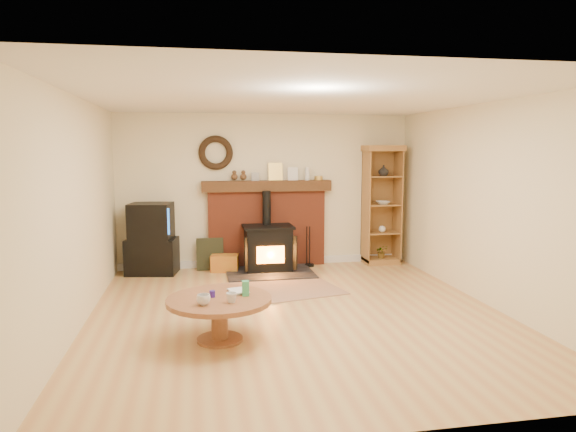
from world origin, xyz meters
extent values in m
plane|color=tan|center=(0.00, 0.00, 0.00)|extent=(5.50, 5.50, 0.00)
cube|color=beige|center=(0.00, 2.75, 1.30)|extent=(5.00, 0.02, 2.60)
cube|color=beige|center=(0.00, -2.75, 1.30)|extent=(5.00, 0.02, 2.60)
cube|color=beige|center=(-2.50, 0.00, 1.30)|extent=(0.02, 5.50, 2.60)
cube|color=beige|center=(2.50, 0.00, 1.30)|extent=(0.02, 5.50, 2.60)
cube|color=white|center=(0.00, 0.00, 2.60)|extent=(5.00, 5.50, 0.02)
cube|color=white|center=(0.00, 2.73, 0.06)|extent=(5.00, 0.04, 0.12)
torus|color=black|center=(-0.85, 2.69, 1.95)|extent=(0.57, 0.11, 0.57)
cube|color=#963D26|center=(0.00, 2.67, 0.65)|extent=(2.00, 0.15, 1.30)
cube|color=#392312|center=(0.00, 2.64, 1.39)|extent=(2.20, 0.22, 0.18)
cube|color=#999999|center=(-0.20, 2.65, 1.55)|extent=(0.13, 0.05, 0.14)
cube|color=gold|center=(0.15, 2.67, 1.63)|extent=(0.24, 0.06, 0.30)
cube|color=white|center=(0.45, 2.67, 1.59)|extent=(0.18, 0.05, 0.22)
cylinder|color=white|center=(0.70, 2.65, 1.59)|extent=(0.08, 0.08, 0.22)
cylinder|color=gold|center=(0.90, 2.65, 1.51)|extent=(0.14, 0.14, 0.07)
cube|color=black|center=(-0.03, 2.10, 0.01)|extent=(1.40, 1.00, 0.03)
cube|color=black|center=(-0.03, 2.30, 0.38)|extent=(0.74, 0.53, 0.69)
cube|color=black|center=(-0.03, 2.30, 0.74)|extent=(0.82, 0.58, 0.04)
cylinder|color=black|center=(-0.03, 2.45, 1.04)|extent=(0.14, 0.14, 0.56)
cube|color=orange|center=(-0.03, 2.02, 0.33)|extent=(0.45, 0.02, 0.28)
cube|color=black|center=(-0.37, 2.08, 0.35)|extent=(0.17, 0.24, 0.55)
cube|color=black|center=(0.31, 2.08, 0.35)|extent=(0.17, 0.24, 0.55)
cube|color=brown|center=(-0.12, 1.12, 0.01)|extent=(2.03, 1.60, 0.01)
cube|color=black|center=(-1.91, 2.47, 0.29)|extent=(0.87, 0.67, 0.57)
cube|color=black|center=(-1.91, 2.47, 0.86)|extent=(0.73, 0.65, 0.57)
cube|color=#1B55A8|center=(-1.86, 2.19, 0.89)|extent=(0.51, 0.10, 0.41)
cube|color=olive|center=(2.01, 2.53, 0.05)|extent=(0.60, 0.44, 0.10)
cube|color=olive|center=(2.01, 2.74, 1.01)|extent=(0.60, 0.02, 1.92)
cube|color=olive|center=(1.72, 2.53, 1.01)|extent=(0.02, 0.44, 1.92)
cube|color=olive|center=(2.31, 2.53, 1.01)|extent=(0.02, 0.44, 1.92)
cube|color=olive|center=(2.01, 2.53, 2.02)|extent=(0.66, 0.48, 0.10)
cube|color=olive|center=(2.01, 2.53, 0.55)|extent=(0.56, 0.40, 0.02)
cube|color=olive|center=(2.01, 2.53, 1.04)|extent=(0.56, 0.40, 0.02)
cube|color=olive|center=(2.01, 2.53, 1.54)|extent=(0.56, 0.40, 0.02)
imported|color=white|center=(2.01, 2.48, 1.64)|extent=(0.18, 0.18, 0.19)
imported|color=white|center=(2.01, 2.48, 1.08)|extent=(0.24, 0.24, 0.06)
sphere|color=white|center=(2.01, 2.48, 0.62)|extent=(0.12, 0.12, 0.12)
imported|color=#3DA56B|center=(2.01, 2.48, 0.22)|extent=(0.21, 0.18, 0.23)
cube|color=yellow|center=(-0.75, 2.40, 0.14)|extent=(0.48, 0.35, 0.28)
cube|color=black|center=(-0.98, 2.55, 0.27)|extent=(0.45, 0.12, 0.53)
cylinder|color=black|center=(0.71, 2.50, 0.02)|extent=(0.16, 0.16, 0.04)
cylinder|color=black|center=(0.66, 2.50, 0.35)|extent=(0.02, 0.02, 0.70)
cylinder|color=black|center=(0.71, 2.50, 0.35)|extent=(0.02, 0.02, 0.70)
cylinder|color=brown|center=(-0.98, -0.72, 0.01)|extent=(0.48, 0.48, 0.03)
cylinder|color=brown|center=(-0.98, -0.72, 0.22)|extent=(0.18, 0.18, 0.39)
cylinder|color=brown|center=(-0.98, -0.72, 0.44)|extent=(1.10, 1.10, 0.05)
imported|color=white|center=(-1.14, -0.95, 0.52)|extent=(0.14, 0.14, 0.11)
imported|color=white|center=(-0.86, -0.92, 0.52)|extent=(0.11, 0.11, 0.10)
imported|color=#4C331E|center=(-0.85, -0.57, 0.48)|extent=(0.18, 0.25, 0.02)
cylinder|color=#2F1B89|center=(-1.05, -0.69, 0.50)|extent=(0.06, 0.06, 0.07)
cube|color=#3DA56B|center=(-0.70, -0.70, 0.55)|extent=(0.07, 0.07, 0.16)
camera|label=1|loc=(-1.20, -5.97, 2.00)|focal=32.00mm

